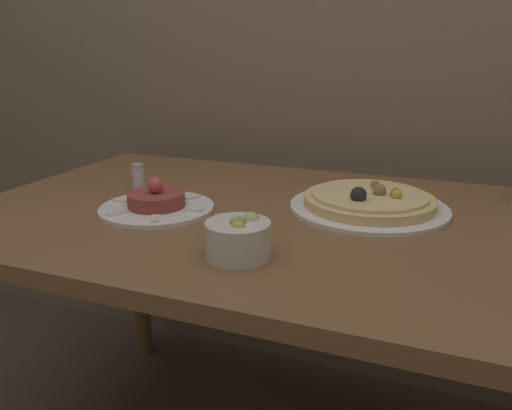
% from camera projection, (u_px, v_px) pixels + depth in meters
% --- Properties ---
extents(dining_table, '(1.49, 0.87, 0.75)m').
position_uv_depth(dining_table, '(289.00, 251.00, 1.13)').
color(dining_table, brown).
rests_on(dining_table, ground_plane).
extents(pizza_plate, '(0.36, 0.36, 0.07)m').
position_uv_depth(pizza_plate, '(369.00, 202.00, 1.14)').
color(pizza_plate, white).
rests_on(pizza_plate, dining_table).
extents(tartare_plate, '(0.26, 0.26, 0.08)m').
position_uv_depth(tartare_plate, '(157.00, 204.00, 1.13)').
color(tartare_plate, white).
rests_on(tartare_plate, dining_table).
extents(small_bowl, '(0.12, 0.12, 0.08)m').
position_uv_depth(small_bowl, '(238.00, 238.00, 0.87)').
color(small_bowl, silver).
rests_on(small_bowl, dining_table).
extents(salt_shaker, '(0.03, 0.03, 0.07)m').
position_uv_depth(salt_shaker, '(138.00, 178.00, 1.28)').
color(salt_shaker, silver).
rests_on(salt_shaker, dining_table).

